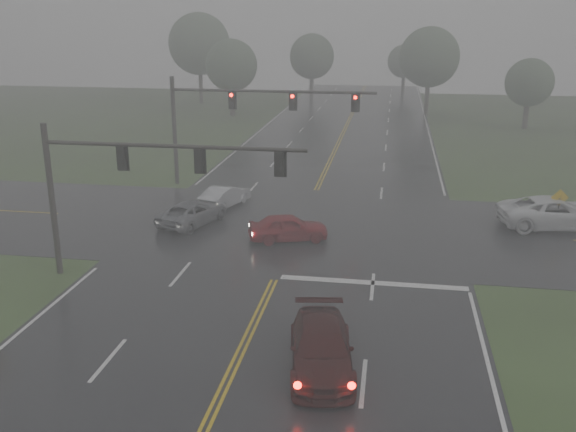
% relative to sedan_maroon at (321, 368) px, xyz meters
% --- Properties ---
extents(main_road, '(18.00, 160.00, 0.02)m').
position_rel_sedan_maroon_xyz_m(main_road, '(-3.00, 13.29, 0.00)').
color(main_road, black).
rests_on(main_road, ground).
extents(cross_street, '(120.00, 14.00, 0.02)m').
position_rel_sedan_maroon_xyz_m(cross_street, '(-3.00, 15.29, 0.00)').
color(cross_street, black).
rests_on(cross_street, ground).
extents(stop_bar, '(8.50, 0.50, 0.01)m').
position_rel_sedan_maroon_xyz_m(stop_bar, '(1.50, 7.69, 0.00)').
color(stop_bar, silver).
rests_on(stop_bar, ground).
extents(sedan_maroon, '(2.91, 5.52, 1.53)m').
position_rel_sedan_maroon_xyz_m(sedan_maroon, '(0.00, 0.00, 0.00)').
color(sedan_maroon, black).
rests_on(sedan_maroon, ground).
extents(sedan_red, '(4.59, 2.95, 1.45)m').
position_rel_sedan_maroon_xyz_m(sedan_red, '(-3.26, 12.82, 0.00)').
color(sedan_red, maroon).
rests_on(sedan_red, ground).
extents(sedan_silver, '(2.66, 4.35, 1.35)m').
position_rel_sedan_maroon_xyz_m(sedan_silver, '(-8.27, 18.50, 0.00)').
color(sedan_silver, '#B0B2B8').
rests_on(sedan_silver, ground).
extents(car_grey, '(3.67, 5.32, 1.35)m').
position_rel_sedan_maroon_xyz_m(car_grey, '(-9.21, 14.75, 0.00)').
color(car_grey, slate).
rests_on(car_grey, ground).
extents(pickup_white, '(6.69, 3.89, 1.75)m').
position_rel_sedan_maroon_xyz_m(pickup_white, '(11.46, 17.46, 0.00)').
color(pickup_white, white).
rests_on(pickup_white, ground).
extents(signal_gantry_near, '(11.93, 0.31, 7.13)m').
position_rel_sedan_maroon_xyz_m(signal_gantry_near, '(-9.59, 6.56, 4.98)').
color(signal_gantry_near, black).
rests_on(signal_gantry_near, ground).
extents(signal_gantry_far, '(14.26, 0.39, 7.64)m').
position_rel_sedan_maroon_xyz_m(signal_gantry_far, '(-8.76, 23.66, 5.39)').
color(signal_gantry_far, black).
rests_on(signal_gantry_far, ground).
extents(sign_diamond_east, '(0.98, 0.13, 2.37)m').
position_rel_sedan_maroon_xyz_m(sign_diamond_east, '(11.52, 17.16, 1.60)').
color(sign_diamond_east, black).
rests_on(sign_diamond_east, ground).
extents(tree_nw_a, '(6.15, 6.15, 9.04)m').
position_rel_sedan_maroon_xyz_m(tree_nw_a, '(-17.21, 56.13, 5.94)').
color(tree_nw_a, '#2D251D').
rests_on(tree_nw_a, ground).
extents(tree_ne_a, '(7.10, 7.10, 10.43)m').
position_rel_sedan_maroon_xyz_m(tree_ne_a, '(5.93, 60.25, 6.87)').
color(tree_ne_a, '#2D251D').
rests_on(tree_ne_a, ground).
extents(tree_n_mid, '(6.28, 6.28, 9.23)m').
position_rel_sedan_maroon_xyz_m(tree_n_mid, '(-9.68, 72.43, 6.07)').
color(tree_n_mid, '#2D251D').
rests_on(tree_n_mid, ground).
extents(tree_e_near, '(5.03, 5.03, 7.39)m').
position_rel_sedan_maroon_xyz_m(tree_e_near, '(16.02, 52.26, 4.85)').
color(tree_e_near, '#2D251D').
rests_on(tree_e_near, ground).
extents(tree_nw_b, '(8.21, 8.21, 12.06)m').
position_rel_sedan_maroon_xyz_m(tree_nw_b, '(-24.12, 66.18, 7.94)').
color(tree_nw_b, '#2D251D').
rests_on(tree_nw_b, ground).
extents(tree_n_far, '(5.04, 5.04, 7.40)m').
position_rel_sedan_maroon_xyz_m(tree_n_far, '(3.26, 82.64, 4.86)').
color(tree_n_far, '#2D251D').
rests_on(tree_n_far, ground).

